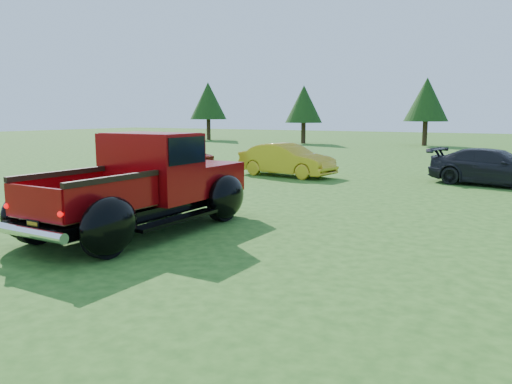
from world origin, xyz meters
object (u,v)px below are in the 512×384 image
tree_far_west (208,101)px  show_car_grey (495,167)px  tree_mid_left (427,100)px  show_car_red (164,155)px  tree_west (304,104)px  pickup_truck (152,183)px  show_car_yellow (287,160)px

tree_far_west → show_car_grey: tree_far_west is taller
tree_mid_left → show_car_red: 24.04m
tree_west → pickup_truck: 30.70m
tree_far_west → pickup_truck: bearing=-56.3°
tree_mid_left → show_car_red: tree_mid_left is taller
show_car_red → show_car_yellow: (4.69, 1.47, -0.09)m
show_car_yellow → show_car_grey: size_ratio=0.91×
pickup_truck → show_car_grey: (5.50, 10.27, -0.32)m
tree_far_west → tree_west: 10.06m
pickup_truck → show_car_red: bearing=129.6°
tree_far_west → tree_mid_left: 19.03m
tree_far_west → show_car_red: (13.81, -22.32, -2.82)m
tree_west → tree_mid_left: size_ratio=0.92×
tree_mid_left → show_car_red: bearing=-102.5°
tree_west → show_car_yellow: bearing=-66.8°
pickup_truck → show_car_red: size_ratio=1.28×
pickup_truck → show_car_grey: bearing=62.4°
show_car_red → show_car_yellow: bearing=-83.0°
pickup_truck → show_car_red: pickup_truck is taller
tree_far_west → show_car_grey: bearing=-37.7°
tree_mid_left → tree_west: bearing=-167.5°
show_car_red → show_car_grey: bearing=-87.7°
tree_west → show_car_red: size_ratio=1.12×
tree_west → show_car_yellow: 21.74m
tree_west → pickup_truck: tree_west is taller
tree_far_west → tree_mid_left: size_ratio=1.04×
show_car_grey → tree_west: bearing=49.9°
show_car_yellow → show_car_grey: 7.10m
tree_far_west → show_car_yellow: tree_far_west is taller
tree_west → tree_far_west: bearing=174.3°
pickup_truck → show_car_red: (-6.19, 7.63, -0.22)m
tree_mid_left → pickup_truck: 31.06m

